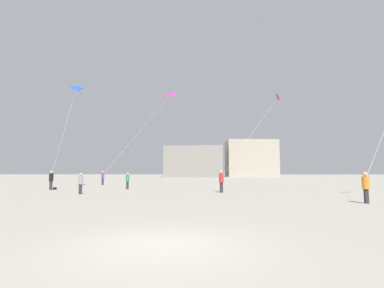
# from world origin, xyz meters

# --- Properties ---
(ground_plane) EXTENTS (300.00, 300.00, 0.00)m
(ground_plane) POSITION_xyz_m (0.00, 0.00, 0.00)
(ground_plane) COLOR #9E9689
(person_in_black) EXTENTS (0.39, 0.39, 1.81)m
(person_in_black) POSITION_xyz_m (-13.46, 20.12, 0.99)
(person_in_black) COLOR #2D2D33
(person_in_black) RESTS_ON ground_plane
(person_in_purple) EXTENTS (0.39, 0.39, 1.79)m
(person_in_purple) POSITION_xyz_m (-11.82, 29.83, 0.98)
(person_in_purple) COLOR #2D2D33
(person_in_purple) RESTS_ON ground_plane
(person_in_green) EXTENTS (0.36, 0.36, 1.64)m
(person_in_green) POSITION_xyz_m (-6.41, 21.44, 0.90)
(person_in_green) COLOR #2D2D33
(person_in_green) RESTS_ON ground_plane
(person_in_grey) EXTENTS (0.36, 0.36, 1.64)m
(person_in_grey) POSITION_xyz_m (-8.50, 15.23, 0.90)
(person_in_grey) COLOR #2D2D33
(person_in_grey) RESTS_ON ground_plane
(person_in_red) EXTENTS (0.40, 0.40, 1.84)m
(person_in_red) POSITION_xyz_m (2.62, 17.18, 1.01)
(person_in_red) COLOR #2D2D33
(person_in_red) RESTS_ON ground_plane
(person_in_orange) EXTENTS (0.38, 0.38, 1.74)m
(person_in_orange) POSITION_xyz_m (10.09, 9.33, 0.95)
(person_in_orange) COLOR #2D2D33
(person_in_orange) RESTS_ON ground_plane
(kite_magenta_delta) EXTENTS (8.87, 5.25, 12.21)m
(kite_magenta_delta) POSITION_xyz_m (-3.87, 34.54, 12.81)
(kite_magenta_delta) COLOR #D12899
(kite_crimson_delta) EXTENTS (9.27, 15.39, 11.00)m
(kite_crimson_delta) POSITION_xyz_m (11.20, 31.38, 11.54)
(kite_crimson_delta) COLOR red
(kite_cobalt_diamond) EXTENTS (1.80, 3.45, 9.97)m
(kite_cobalt_diamond) POSITION_xyz_m (-12.52, 22.75, 10.74)
(kite_cobalt_diamond) COLOR blue
(building_left_hall) EXTENTS (17.54, 15.40, 8.94)m
(building_left_hall) POSITION_xyz_m (-1.00, 79.35, 4.47)
(building_left_hall) COLOR gray
(building_left_hall) RESTS_ON ground_plane
(building_centre_hall) EXTENTS (16.34, 9.68, 11.69)m
(building_centre_hall) POSITION_xyz_m (17.00, 86.26, 5.85)
(building_centre_hall) COLOR #B2A893
(building_centre_hall) RESTS_ON ground_plane
(handbag_beside_flyer) EXTENTS (0.25, 0.35, 0.24)m
(handbag_beside_flyer) POSITION_xyz_m (-13.11, 20.22, 0.12)
(handbag_beside_flyer) COLOR black
(handbag_beside_flyer) RESTS_ON ground_plane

